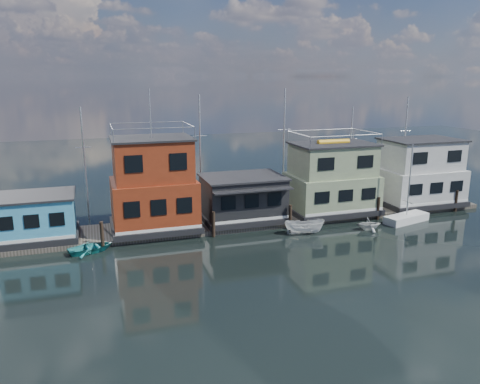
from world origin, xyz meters
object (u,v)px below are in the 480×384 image
object	(u,v)px
houseboat_red	(154,186)
motorboat	(304,227)
dinghy_teal	(91,248)
dinghy_white	(369,224)
houseboat_green	(332,179)
houseboat_white	(419,173)
houseboat_dark	(243,198)
day_sailer	(406,218)
houseboat_blue	(35,217)

from	to	relation	value
houseboat_red	motorboat	size ratio (longest dim) A/B	3.49
houseboat_red	dinghy_teal	xyz separation A→B (m)	(-5.40, -3.29, -3.75)
dinghy_white	motorboat	bearing A→B (deg)	92.82
houseboat_green	houseboat_white	bearing A→B (deg)	-0.00
dinghy_teal	motorboat	distance (m)	17.54
houseboat_green	motorboat	xyz separation A→B (m)	(-4.90, -4.49, -2.89)
houseboat_red	houseboat_dark	world-z (taller)	houseboat_red
houseboat_green	dinghy_teal	xyz separation A→B (m)	(-22.40, -3.29, -3.20)
houseboat_green	dinghy_white	world-z (taller)	houseboat_green
houseboat_white	houseboat_dark	bearing A→B (deg)	-179.94
houseboat_green	dinghy_teal	size ratio (longest dim) A/B	2.47
houseboat_white	dinghy_white	xyz separation A→B (m)	(-9.00, -5.19, -2.96)
day_sailer	dinghy_teal	bearing A→B (deg)	163.80
houseboat_blue	houseboat_white	bearing A→B (deg)	0.00
houseboat_dark	motorboat	world-z (taller)	houseboat_dark
dinghy_white	motorboat	world-z (taller)	motorboat
dinghy_teal	houseboat_blue	bearing A→B (deg)	34.87
day_sailer	houseboat_green	bearing A→B (deg)	128.56
houseboat_blue	motorboat	distance (m)	22.12
dinghy_white	motorboat	size ratio (longest dim) A/B	0.64
day_sailer	dinghy_teal	xyz separation A→B (m)	(-28.01, 0.97, -0.07)
dinghy_white	houseboat_green	bearing A→B (deg)	20.42
houseboat_blue	dinghy_white	world-z (taller)	houseboat_blue
houseboat_white	day_sailer	xyz separation A→B (m)	(-4.39, -4.26, -3.11)
houseboat_dark	houseboat_green	size ratio (longest dim) A/B	0.88
houseboat_red	houseboat_dark	bearing A→B (deg)	-0.14
houseboat_blue	dinghy_white	bearing A→B (deg)	-10.68
houseboat_red	dinghy_white	bearing A→B (deg)	-16.07
houseboat_green	houseboat_red	bearing A→B (deg)	-180.00
houseboat_blue	dinghy_white	distance (m)	28.03
houseboat_dark	dinghy_teal	xyz separation A→B (m)	(-13.40, -3.27, -2.06)
houseboat_dark	motorboat	xyz separation A→B (m)	(4.10, -4.47, -1.76)
houseboat_blue	houseboat_red	size ratio (longest dim) A/B	0.54
houseboat_blue	houseboat_dark	distance (m)	17.50
dinghy_teal	houseboat_dark	bearing A→B (deg)	-92.63
houseboat_red	dinghy_white	xyz separation A→B (m)	(18.00, -5.19, -3.53)
day_sailer	motorboat	size ratio (longest dim) A/B	2.14
dinghy_white	dinghy_teal	size ratio (longest dim) A/B	0.64
day_sailer	houseboat_blue	bearing A→B (deg)	158.22
houseboat_white	motorboat	xyz separation A→B (m)	(-14.90, -4.49, -2.88)
houseboat_red	dinghy_teal	world-z (taller)	houseboat_red
houseboat_dark	houseboat_green	bearing A→B (deg)	0.12
houseboat_red	dinghy_white	world-z (taller)	houseboat_red
houseboat_red	houseboat_green	bearing A→B (deg)	0.00
houseboat_green	motorboat	size ratio (longest dim) A/B	2.47
houseboat_dark	motorboat	distance (m)	6.32
houseboat_white	houseboat_red	bearing A→B (deg)	-180.00
houseboat_white	day_sailer	size ratio (longest dim) A/B	1.16
day_sailer	dinghy_teal	distance (m)	28.02
houseboat_dark	dinghy_white	xyz separation A→B (m)	(10.00, -5.17, -1.84)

